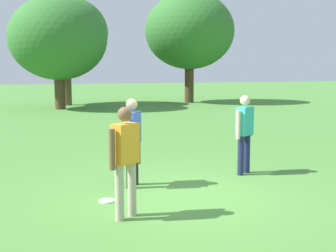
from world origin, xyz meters
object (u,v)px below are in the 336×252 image
(person_catcher, at_px, (125,155))
(tree_broad_center, at_px, (65,33))
(person_bystander, at_px, (132,137))
(tree_far_right, at_px, (190,31))
(tree_tall_left, at_px, (58,39))
(person_thrower, at_px, (244,129))
(frisbee, at_px, (107,201))

(person_catcher, xyz_separation_m, tree_broad_center, (1.25, 20.99, 3.40))
(person_bystander, bearing_deg, tree_far_right, 65.57)
(tree_broad_center, xyz_separation_m, tree_far_right, (7.81, -0.53, 0.27))
(person_catcher, bearing_deg, tree_broad_center, 86.60)
(person_catcher, height_order, person_bystander, same)
(tree_tall_left, bearing_deg, person_thrower, -81.94)
(person_bystander, height_order, tree_tall_left, tree_tall_left)
(person_bystander, height_order, tree_broad_center, tree_broad_center)
(person_catcher, xyz_separation_m, tree_tall_left, (0.61, 18.36, 2.88))
(person_bystander, xyz_separation_m, tree_tall_left, (0.10, 16.71, 2.88))
(frisbee, bearing_deg, tree_far_right, 64.90)
(person_thrower, xyz_separation_m, person_catcher, (-2.95, -1.86, 0.00))
(frisbee, height_order, tree_broad_center, tree_broad_center)
(tree_far_right, bearing_deg, tree_broad_center, 176.10)
(person_thrower, distance_m, person_catcher, 3.49)
(person_catcher, height_order, tree_broad_center, tree_broad_center)
(person_thrower, bearing_deg, tree_broad_center, 95.08)
(person_bystander, bearing_deg, tree_broad_center, 87.82)
(frisbee, relative_size, tree_broad_center, 0.04)
(person_thrower, relative_size, tree_broad_center, 0.25)
(frisbee, relative_size, tree_far_right, 0.04)
(person_bystander, xyz_separation_m, frisbee, (-0.63, -0.77, -0.93))
(person_bystander, distance_m, tree_far_right, 20.99)
(person_thrower, relative_size, tree_tall_left, 0.27)
(person_catcher, distance_m, person_bystander, 1.73)
(person_thrower, xyz_separation_m, tree_broad_center, (-1.70, 19.14, 3.40))
(frisbee, distance_m, tree_tall_left, 17.91)
(tree_broad_center, distance_m, tree_far_right, 7.83)
(person_thrower, bearing_deg, person_catcher, -147.81)
(frisbee, bearing_deg, tree_broad_center, 86.12)
(person_catcher, height_order, frisbee, person_catcher)
(person_catcher, distance_m, frisbee, 1.28)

